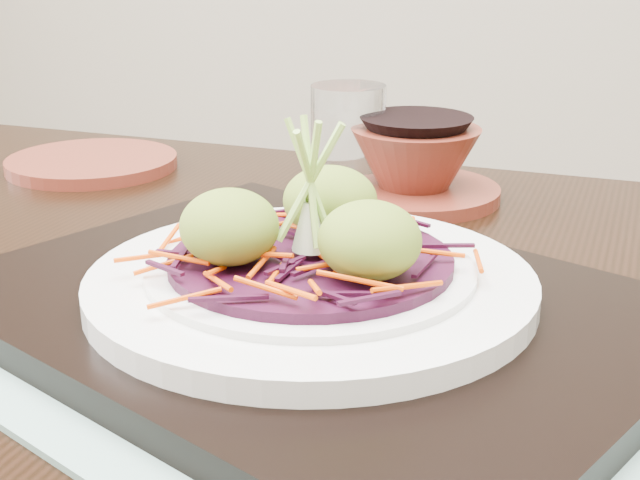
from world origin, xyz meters
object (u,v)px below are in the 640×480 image
(serving_tray, at_px, (311,310))
(white_plate, at_px, (311,282))
(dining_table, at_px, (312,432))
(terracotta_side_plate, at_px, (92,163))
(water_glass, at_px, (348,138))
(terracotta_bowl_set, at_px, (415,167))

(serving_tray, height_order, white_plate, white_plate)
(dining_table, height_order, white_plate, white_plate)
(terracotta_side_plate, bearing_deg, dining_table, -40.31)
(white_plate, xyz_separation_m, terracotta_side_plate, (-0.34, 0.31, -0.03))
(serving_tray, xyz_separation_m, water_glass, (-0.06, 0.31, 0.04))
(dining_table, distance_m, terracotta_side_plate, 0.44)
(white_plate, distance_m, water_glass, 0.32)
(terracotta_side_plate, height_order, water_glass, water_glass)
(serving_tray, relative_size, water_glass, 4.23)
(serving_tray, xyz_separation_m, white_plate, (0.00, 0.00, 0.02))
(serving_tray, relative_size, terracotta_side_plate, 2.42)
(terracotta_bowl_set, bearing_deg, serving_tray, -91.43)
(terracotta_bowl_set, bearing_deg, dining_table, -94.06)
(white_plate, xyz_separation_m, water_glass, (-0.06, 0.31, 0.02))
(white_plate, relative_size, terracotta_bowl_set, 1.52)
(dining_table, bearing_deg, terracotta_bowl_set, 89.98)
(water_glass, bearing_deg, dining_table, -80.08)
(white_plate, bearing_deg, terracotta_side_plate, 136.94)
(terracotta_bowl_set, bearing_deg, white_plate, -91.43)
(water_glass, bearing_deg, terracotta_side_plate, 179.72)
(white_plate, bearing_deg, serving_tray, 180.00)
(dining_table, xyz_separation_m, terracotta_side_plate, (-0.33, 0.28, 0.10))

